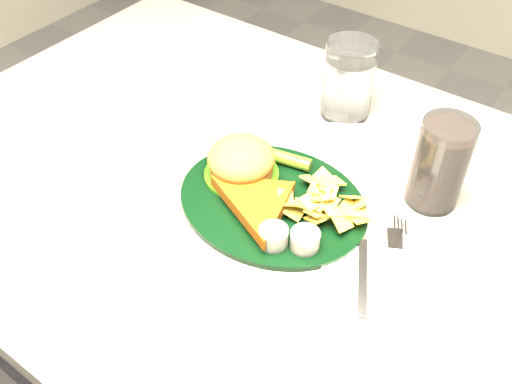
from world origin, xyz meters
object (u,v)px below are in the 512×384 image
(water_glass, at_px, (348,80))
(cola_glass, at_px, (440,164))
(table, at_px, (266,329))
(fork_napkin, at_px, (366,271))
(dinner_plate, at_px, (273,188))

(water_glass, relative_size, cola_glass, 0.97)
(table, height_order, fork_napkin, fork_napkin)
(table, bearing_deg, water_glass, 91.47)
(table, relative_size, cola_glass, 8.77)
(dinner_plate, xyz_separation_m, water_glass, (-0.03, 0.26, 0.03))
(dinner_plate, bearing_deg, water_glass, 94.29)
(fork_napkin, bearing_deg, cola_glass, 58.83)
(cola_glass, distance_m, fork_napkin, 0.19)
(dinner_plate, distance_m, cola_glass, 0.23)
(table, height_order, water_glass, water_glass)
(table, bearing_deg, fork_napkin, -16.51)
(water_glass, distance_m, fork_napkin, 0.36)
(water_glass, height_order, cola_glass, cola_glass)
(water_glass, xyz_separation_m, fork_napkin, (0.20, -0.29, -0.06))
(water_glass, bearing_deg, cola_glass, -28.82)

